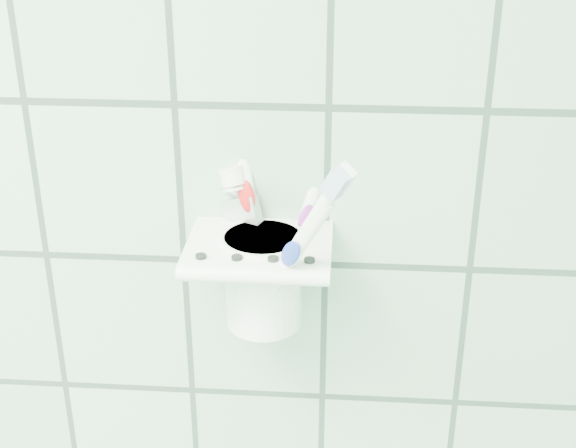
# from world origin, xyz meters

# --- Properties ---
(holder_bracket) EXTENTS (0.13, 0.11, 0.04)m
(holder_bracket) POSITION_xyz_m (0.64, 1.15, 1.29)
(holder_bracket) COLOR white
(holder_bracket) RESTS_ON wall_back
(cup) EXTENTS (0.08, 0.08, 0.09)m
(cup) POSITION_xyz_m (0.65, 1.16, 1.26)
(cup) COLOR white
(cup) RESTS_ON holder_bracket
(toothbrush_pink) EXTENTS (0.05, 0.07, 0.22)m
(toothbrush_pink) POSITION_xyz_m (0.65, 1.16, 1.33)
(toothbrush_pink) COLOR white
(toothbrush_pink) RESTS_ON cup
(toothbrush_blue) EXTENTS (0.06, 0.08, 0.19)m
(toothbrush_blue) POSITION_xyz_m (0.65, 1.15, 1.32)
(toothbrush_blue) COLOR white
(toothbrush_blue) RESTS_ON cup
(toothbrush_orange) EXTENTS (0.09, 0.09, 0.22)m
(toothbrush_orange) POSITION_xyz_m (0.64, 1.15, 1.33)
(toothbrush_orange) COLOR white
(toothbrush_orange) RESTS_ON cup
(toothpaste_tube) EXTENTS (0.06, 0.05, 0.15)m
(toothpaste_tube) POSITION_xyz_m (0.64, 1.17, 1.30)
(toothpaste_tube) COLOR silver
(toothpaste_tube) RESTS_ON cup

